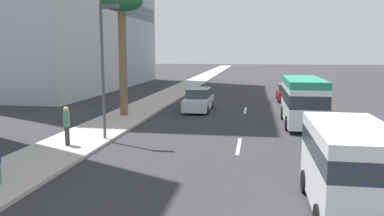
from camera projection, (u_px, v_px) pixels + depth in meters
The scene contains 11 objects.
ground_plane at pixel (247, 102), 33.92m from camera, with size 198.00×198.00×0.00m, color #2D2D30.
sidewalk_right at pixel (159, 100), 35.19m from camera, with size 162.00×3.27×0.15m, color #B2ADA3.
lane_stripe_mid at pixel (239, 146), 18.31m from camera, with size 3.20×0.16×0.01m, color silver.
lane_stripe_far at pixel (245, 110), 29.25m from camera, with size 3.20×0.16×0.01m, color silver.
minibus_lead at pixel (303, 99), 23.41m from camera, with size 6.48×2.28×2.85m.
car_second at pixel (288, 93), 35.03m from camera, with size 4.57×1.90×1.54m.
van_third at pixel (350, 164), 10.63m from camera, with size 4.69×2.20×2.47m.
car_fourth at pixel (199, 100), 29.11m from camera, with size 4.78×1.84×1.69m.
pedestrian_near_lamp at pixel (67, 124), 17.75m from camera, with size 0.36×0.29×1.81m.
palm_tree at pixel (122, 12), 25.38m from camera, with size 2.83×2.83×8.18m.
street_lamp at pixel (104, 56), 18.72m from camera, with size 0.24×0.97×6.58m.
Camera 1 is at (-2.47, -0.71, 4.49)m, focal length 36.12 mm.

